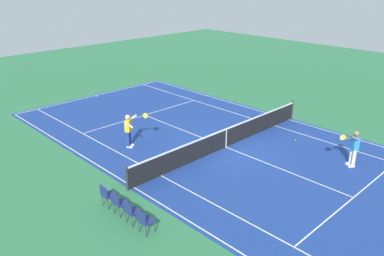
{
  "coord_description": "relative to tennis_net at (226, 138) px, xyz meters",
  "views": [
    {
      "loc": [
        -11.27,
        13.27,
        7.93
      ],
      "look_at": [
        1.33,
        1.0,
        0.9
      ],
      "focal_mm": 36.63,
      "sensor_mm": 36.0,
      "label": 1
    }
  ],
  "objects": [
    {
      "name": "tennis_player_near",
      "position": [
        3.3,
        3.3,
        0.44
      ],
      "size": [
        0.78,
        1.06,
        1.7
      ],
      "color": "navy",
      "rests_on": "ground_plane"
    },
    {
      "name": "spectator_chair_0",
      "position": [
        -2.63,
        6.99,
        0.03
      ],
      "size": [
        0.44,
        0.44,
        0.88
      ],
      "color": "#38383D",
      "rests_on": "ground_plane"
    },
    {
      "name": "spectator_chair_1",
      "position": [
        -1.91,
        6.99,
        0.03
      ],
      "size": [
        0.44,
        0.44,
        0.88
      ],
      "color": "#38383D",
      "rests_on": "ground_plane"
    },
    {
      "name": "court_slab",
      "position": [
        0.0,
        0.0,
        -0.49
      ],
      "size": [
        24.2,
        11.4,
        0.0
      ],
      "primitive_type": "cube",
      "color": "navy",
      "rests_on": "ground_plane"
    },
    {
      "name": "court_line_markings",
      "position": [
        0.0,
        0.0,
        -0.49
      ],
      "size": [
        23.85,
        11.05,
        0.01
      ],
      "color": "white",
      "rests_on": "ground_plane"
    },
    {
      "name": "spectator_chair_3",
      "position": [
        -0.45,
        6.99,
        0.03
      ],
      "size": [
        0.44,
        0.44,
        0.88
      ],
      "color": "#38383D",
      "rests_on": "ground_plane"
    },
    {
      "name": "tennis_player_far",
      "position": [
        -5.13,
        -2.44,
        0.44
      ],
      "size": [
        0.75,
        1.17,
        1.7
      ],
      "color": "white",
      "rests_on": "ground_plane"
    },
    {
      "name": "ground_plane",
      "position": [
        0.0,
        0.0,
        -0.49
      ],
      "size": [
        60.0,
        60.0,
        0.0
      ],
      "primitive_type": "plane",
      "color": "#2D7247"
    },
    {
      "name": "spectator_chair_2",
      "position": [
        -1.18,
        6.99,
        0.03
      ],
      "size": [
        0.44,
        0.44,
        0.88
      ],
      "color": "#38383D",
      "rests_on": "ground_plane"
    },
    {
      "name": "tennis_net",
      "position": [
        0.0,
        0.0,
        0.0
      ],
      "size": [
        0.1,
        11.7,
        1.08
      ],
      "color": "#2D2D33",
      "rests_on": "ground_plane"
    },
    {
      "name": "tennis_ball",
      "position": [
        -1.96,
        -3.09,
        -0.46
      ],
      "size": [
        0.07,
        0.07,
        0.07
      ],
      "primitive_type": "sphere",
      "color": "#CCE01E",
      "rests_on": "ground_plane"
    }
  ]
}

